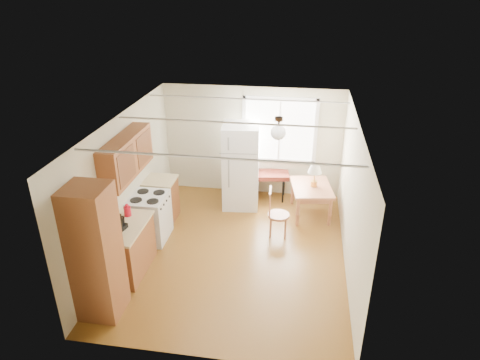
% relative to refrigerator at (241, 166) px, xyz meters
% --- Properties ---
extents(room_shell, '(4.60, 5.60, 2.62)m').
position_rel_refrigerator_xyz_m(room_shell, '(0.16, -1.81, 0.32)').
color(room_shell, '#583512').
rests_on(room_shell, ground).
extents(kitchen_run, '(0.65, 3.40, 2.20)m').
position_rel_refrigerator_xyz_m(kitchen_run, '(-1.55, -2.45, -0.09)').
color(kitchen_run, brown).
rests_on(kitchen_run, ground).
extents(window_unit, '(1.64, 0.05, 1.51)m').
position_rel_refrigerator_xyz_m(window_unit, '(0.76, 0.66, 0.62)').
color(window_unit, white).
rests_on(window_unit, room_shell).
extents(pendant_light, '(0.26, 0.26, 0.40)m').
position_rel_refrigerator_xyz_m(pendant_light, '(0.86, -1.41, 1.31)').
color(pendant_light, black).
rests_on(pendant_light, room_shell).
extents(refrigerator, '(0.83, 0.83, 1.86)m').
position_rel_refrigerator_xyz_m(refrigerator, '(0.00, 0.00, 0.00)').
color(refrigerator, silver).
rests_on(refrigerator, ground).
extents(bench, '(1.38, 0.68, 0.61)m').
position_rel_refrigerator_xyz_m(bench, '(0.36, 0.41, -0.38)').
color(bench, maroon).
rests_on(bench, ground).
extents(dining_table, '(0.95, 1.17, 0.66)m').
position_rel_refrigerator_xyz_m(dining_table, '(1.53, -0.21, -0.37)').
color(dining_table, '#9E5C3D').
rests_on(dining_table, ground).
extents(chair, '(0.42, 0.42, 0.96)m').
position_rel_refrigerator_xyz_m(chair, '(0.82, -1.13, -0.38)').
color(chair, '#9E5C3D').
rests_on(chair, ground).
extents(table_lamp, '(0.29, 0.29, 0.50)m').
position_rel_refrigerator_xyz_m(table_lamp, '(1.57, -0.19, 0.10)').
color(table_lamp, '#B5893A').
rests_on(table_lamp, dining_table).
extents(coffee_maker, '(0.21, 0.25, 0.34)m').
position_rel_refrigerator_xyz_m(coffee_maker, '(-1.56, -2.79, 0.10)').
color(coffee_maker, black).
rests_on(coffee_maker, kitchen_run).
extents(kettle, '(0.12, 0.12, 0.23)m').
position_rel_refrigerator_xyz_m(kettle, '(-1.61, -2.34, 0.07)').
color(kettle, red).
rests_on(kettle, kitchen_run).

